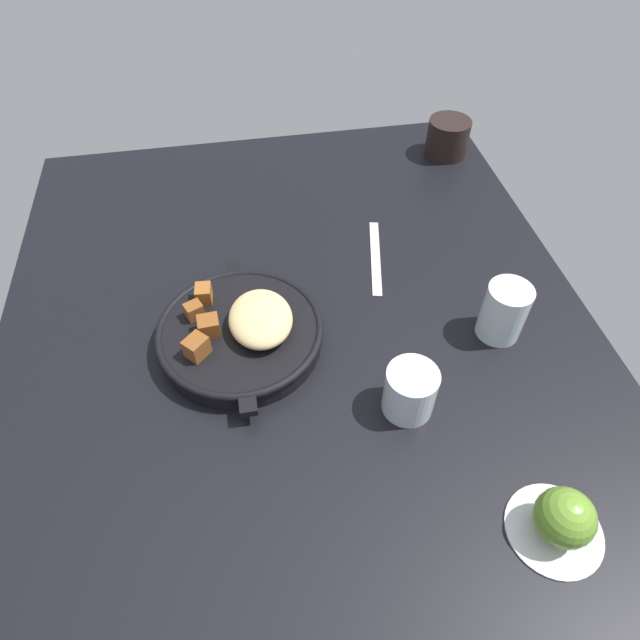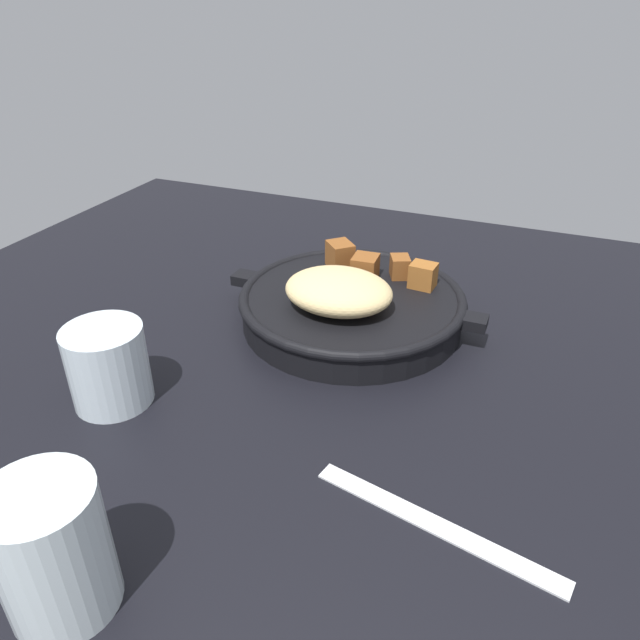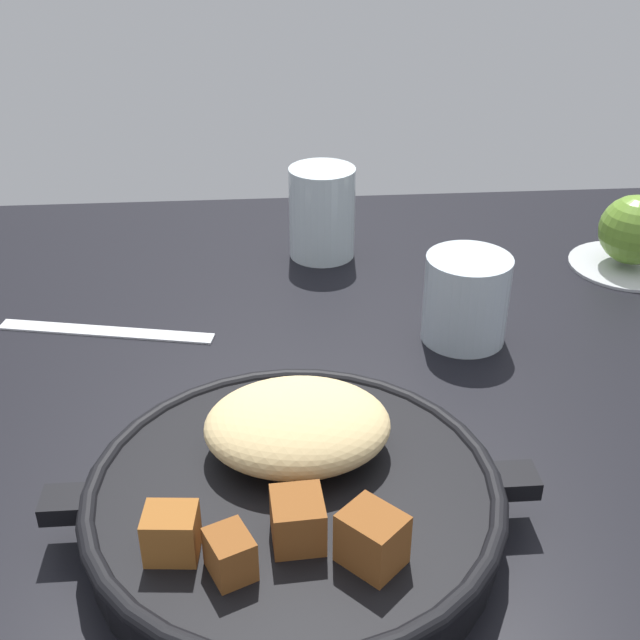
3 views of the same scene
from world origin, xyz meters
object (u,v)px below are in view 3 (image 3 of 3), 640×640
water_glass_short (466,299)px  water_glass_tall (322,213)px  cast_iron_skillet (294,493)px  red_apple (634,230)px  butter_knife (106,331)px

water_glass_short → water_glass_tall: 20.67cm
water_glass_short → water_glass_tall: bearing=121.2°
water_glass_tall → cast_iron_skillet: bearing=-96.9°
water_glass_short → red_apple: bearing=32.0°
cast_iron_skillet → butter_knife: cast_iron_skillet is taller
red_apple → water_glass_tall: water_glass_tall is taller
red_apple → butter_knife: 51.41cm
cast_iron_skillet → water_glass_short: water_glass_short is taller
red_apple → water_glass_tall: 30.92cm
butter_knife → water_glass_tall: bearing=48.0°
water_glass_short → water_glass_tall: water_glass_tall is taller
cast_iron_skillet → butter_knife: (-15.23, 24.64, -2.44)cm
red_apple → cast_iron_skillet: bearing=-136.2°
butter_knife → water_glass_tall: 25.08cm
water_glass_tall → water_glass_short: bearing=-58.8°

